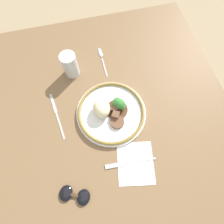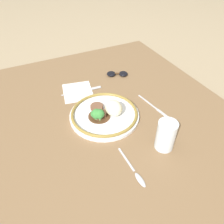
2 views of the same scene
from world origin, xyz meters
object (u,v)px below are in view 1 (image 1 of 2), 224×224
(juice_glass, at_px, (70,66))
(sunglasses, at_px, (75,195))
(spoon, at_px, (101,56))
(knife, at_px, (57,114))
(plate, at_px, (111,111))
(fork, at_px, (125,164))

(juice_glass, distance_m, sunglasses, 0.52)
(spoon, distance_m, sunglasses, 0.62)
(knife, bearing_deg, juice_glass, -36.12)
(juice_glass, xyz_separation_m, sunglasses, (-0.51, 0.07, -0.04))
(plate, bearing_deg, fork, -178.69)
(plate, bearing_deg, sunglasses, 144.15)
(knife, relative_size, spoon, 1.27)
(fork, height_order, knife, fork)
(plate, xyz_separation_m, knife, (0.05, 0.22, -0.02))
(spoon, xyz_separation_m, sunglasses, (-0.57, 0.22, 0.01))
(juice_glass, relative_size, fork, 0.59)
(fork, xyz_separation_m, sunglasses, (-0.06, 0.20, 0.00))
(knife, bearing_deg, fork, -147.46)
(fork, bearing_deg, sunglasses, 21.18)
(plate, xyz_separation_m, sunglasses, (-0.27, 0.20, -0.01))
(sunglasses, bearing_deg, spoon, 4.30)
(juice_glass, xyz_separation_m, spoon, (0.06, -0.15, -0.05))
(spoon, bearing_deg, fork, 177.10)
(fork, distance_m, knife, 0.35)
(spoon, bearing_deg, knife, 134.27)
(fork, bearing_deg, plate, -84.31)
(knife, distance_m, sunglasses, 0.33)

